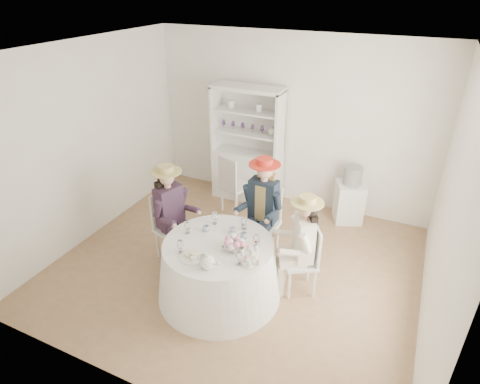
% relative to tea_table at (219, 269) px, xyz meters
% --- Properties ---
extents(ground, '(4.50, 4.50, 0.00)m').
position_rel_tea_table_xyz_m(ground, '(-0.04, 0.57, -0.36)').
color(ground, olive).
rests_on(ground, ground).
extents(ceiling, '(4.50, 4.50, 0.00)m').
position_rel_tea_table_xyz_m(ceiling, '(-0.04, 0.57, 2.34)').
color(ceiling, white).
rests_on(ceiling, wall_back).
extents(wall_back, '(4.50, 0.00, 4.50)m').
position_rel_tea_table_xyz_m(wall_back, '(-0.04, 2.57, 0.99)').
color(wall_back, silver).
rests_on(wall_back, ground).
extents(wall_front, '(4.50, 0.00, 4.50)m').
position_rel_tea_table_xyz_m(wall_front, '(-0.04, -1.43, 0.99)').
color(wall_front, silver).
rests_on(wall_front, ground).
extents(wall_left, '(0.00, 4.50, 4.50)m').
position_rel_tea_table_xyz_m(wall_left, '(-2.29, 0.57, 0.99)').
color(wall_left, silver).
rests_on(wall_left, ground).
extents(wall_right, '(0.00, 4.50, 4.50)m').
position_rel_tea_table_xyz_m(wall_right, '(2.21, 0.57, 0.99)').
color(wall_right, silver).
rests_on(wall_right, ground).
extents(tea_table, '(1.46, 1.46, 0.72)m').
position_rel_tea_table_xyz_m(tea_table, '(0.00, 0.00, 0.00)').
color(tea_table, white).
rests_on(tea_table, ground).
extents(hutch, '(1.21, 0.64, 1.91)m').
position_rel_tea_table_xyz_m(hutch, '(-0.67, 2.33, 0.32)').
color(hutch, silver).
rests_on(hutch, ground).
extents(side_table, '(0.52, 0.52, 0.63)m').
position_rel_tea_table_xyz_m(side_table, '(1.04, 2.32, -0.05)').
color(side_table, silver).
rests_on(side_table, ground).
extents(hatbox, '(0.36, 0.36, 0.28)m').
position_rel_tea_table_xyz_m(hatbox, '(1.04, 2.32, 0.40)').
color(hatbox, black).
rests_on(hatbox, side_table).
extents(guest_left, '(0.55, 0.51, 1.35)m').
position_rel_tea_table_xyz_m(guest_left, '(-0.88, 0.38, 0.40)').
color(guest_left, silver).
rests_on(guest_left, ground).
extents(guest_mid, '(0.52, 0.54, 1.41)m').
position_rel_tea_table_xyz_m(guest_mid, '(0.16, 0.95, 0.44)').
color(guest_mid, silver).
rests_on(guest_mid, ground).
extents(guest_right, '(0.55, 0.50, 1.29)m').
position_rel_tea_table_xyz_m(guest_right, '(0.83, 0.47, 0.37)').
color(guest_right, silver).
rests_on(guest_right, ground).
extents(spare_chair, '(0.52, 0.52, 0.98)m').
position_rel_tea_table_xyz_m(spare_chair, '(-0.67, 1.76, 0.17)').
color(spare_chair, silver).
rests_on(spare_chair, ground).
extents(teacup_a, '(0.10, 0.10, 0.06)m').
position_rel_tea_table_xyz_m(teacup_a, '(-0.25, 0.17, 0.40)').
color(teacup_a, white).
rests_on(teacup_a, tea_table).
extents(teacup_b, '(0.08, 0.08, 0.06)m').
position_rel_tea_table_xyz_m(teacup_b, '(0.05, 0.27, 0.40)').
color(teacup_b, white).
rests_on(teacup_b, tea_table).
extents(teacup_c, '(0.09, 0.09, 0.06)m').
position_rel_tea_table_xyz_m(teacup_c, '(0.21, 0.23, 0.40)').
color(teacup_c, white).
rests_on(teacup_c, tea_table).
extents(flower_bowl, '(0.25, 0.25, 0.06)m').
position_rel_tea_table_xyz_m(flower_bowl, '(0.23, -0.02, 0.39)').
color(flower_bowl, white).
rests_on(flower_bowl, tea_table).
extents(flower_arrangement, '(0.18, 0.19, 0.07)m').
position_rel_tea_table_xyz_m(flower_arrangement, '(0.20, -0.01, 0.45)').
color(flower_arrangement, pink).
rests_on(flower_arrangement, tea_table).
extents(table_teapot, '(0.22, 0.16, 0.17)m').
position_rel_tea_table_xyz_m(table_teapot, '(0.10, -0.41, 0.44)').
color(table_teapot, white).
rests_on(table_teapot, tea_table).
extents(sandwich_plate, '(0.28, 0.28, 0.06)m').
position_rel_tea_table_xyz_m(sandwich_plate, '(-0.13, -0.33, 0.38)').
color(sandwich_plate, white).
rests_on(sandwich_plate, tea_table).
extents(cupcake_stand, '(0.22, 0.22, 0.21)m').
position_rel_tea_table_xyz_m(cupcake_stand, '(0.48, -0.16, 0.44)').
color(cupcake_stand, white).
rests_on(cupcake_stand, tea_table).
extents(stemware_set, '(0.91, 0.91, 0.15)m').
position_rel_tea_table_xyz_m(stemware_set, '(-0.00, 0.00, 0.44)').
color(stemware_set, white).
rests_on(stemware_set, tea_table).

